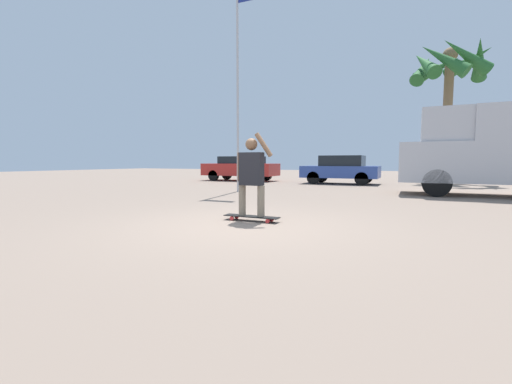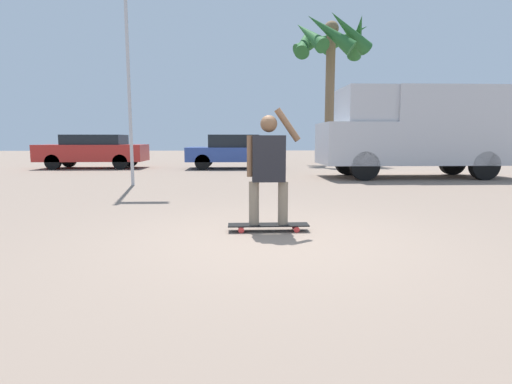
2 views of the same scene
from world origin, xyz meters
TOP-DOWN VIEW (x-y plane):
  - ground_plane at (0.00, 0.00)m, footprint 80.00×80.00m
  - skateboard at (-0.02, 0.48)m, footprint 1.13×0.24m
  - person_skateboarder at (-0.02, 0.48)m, footprint 0.74×0.23m
  - camper_van at (5.56, 8.17)m, footprint 6.18×2.17m
  - parked_car_blue at (-0.67, 12.55)m, footprint 3.86×1.89m
  - parked_car_red at (-6.78, 12.97)m, footprint 4.51×1.82m
  - palm_tree_near_van at (4.23, 15.57)m, footprint 4.22×4.24m
  - flagpole at (-3.28, 6.22)m, footprint 1.09×0.12m

SIDE VIEW (x-z plane):
  - ground_plane at x=0.00m, z-range 0.00..0.00m
  - skateboard at x=-0.02m, z-range 0.03..0.13m
  - parked_car_blue at x=-0.67m, z-range 0.04..1.51m
  - parked_car_red at x=-6.78m, z-range 0.05..1.52m
  - person_skateboarder at x=-0.02m, z-range 0.15..1.76m
  - camper_van at x=5.56m, z-range 0.15..3.09m
  - flagpole at x=-3.28m, z-range 0.59..8.49m
  - palm_tree_near_van at x=4.23m, z-range 2.32..9.69m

